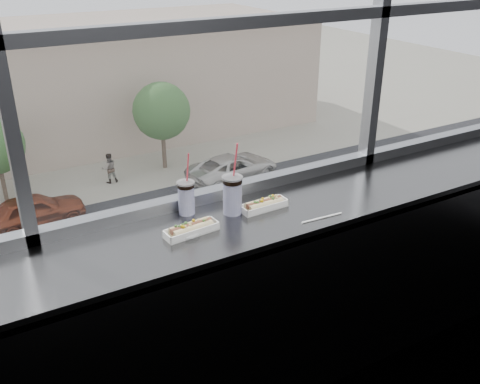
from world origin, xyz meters
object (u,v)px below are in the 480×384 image
car_near_d (153,263)px  wrapper (190,235)px  car_far_b (34,205)px  loose_straw (322,218)px  pedestrian_c (109,165)px  soda_cup_right (232,193)px  car_near_c (42,294)px  hotdog_tray_right (264,204)px  car_far_c (233,164)px  tree_right (161,111)px  soda_cup_left (186,196)px  hotdog_tray_left (191,229)px

car_near_d → wrapper: bearing=158.1°
car_far_b → loose_straw: bearing=172.7°
car_far_b → pedestrian_c: size_ratio=3.03×
soda_cup_right → car_near_d: size_ratio=0.06×
wrapper → soda_cup_right: bearing=21.9°
car_near_c → car_far_b: bearing=-13.1°
car_near_c → hotdog_tray_right: bearing=173.8°
loose_straw → car_near_d: bearing=77.5°
car_far_c → pedestrian_c: (-6.64, 3.43, 0.03)m
pedestrian_c → tree_right: tree_right is taller
wrapper → soda_cup_left: bearing=69.0°
pedestrian_c → tree_right: 4.67m
hotdog_tray_right → wrapper: hotdog_tray_right is taller
car_near_c → wrapper: bearing=172.2°
wrapper → car_near_d: bearing=71.7°
hotdog_tray_right → loose_straw: 0.30m
car_near_c → car_near_d: size_ratio=1.00×
hotdog_tray_right → soda_cup_right: (-0.16, 0.04, 0.09)m
car_near_d → loose_straw: bearing=160.3°
hotdog_tray_left → car_far_b: 26.71m
soda_cup_right → wrapper: 0.33m
car_near_d → car_near_c: bearing=86.4°
loose_straw → car_far_c: loose_straw is taller
hotdog_tray_right → soda_cup_left: bearing=155.5°
wrapper → car_near_d: size_ratio=0.01×
hotdog_tray_left → loose_straw: bearing=-21.2°
car_far_b → soda_cup_right: bearing=171.8°
wrapper → car_far_b: size_ratio=0.01×
wrapper → hotdog_tray_left: bearing=55.6°
hotdog_tray_right → soda_cup_left: soda_cup_left is taller
soda_cup_left → wrapper: size_ratio=3.41×
hotdog_tray_left → car_far_b: (2.08, 24.28, -10.93)m
car_near_c → car_far_b: 8.09m
pedestrian_c → soda_cup_left: bearing=75.8°
soda_cup_left → car_near_d: soda_cup_left is taller
pedestrian_c → hotdog_tray_right: bearing=76.6°
hotdog_tray_left → soda_cup_right: size_ratio=0.71×
car_near_d → car_far_b: (-3.31, 8.00, 0.04)m
car_far_c → car_far_b: bearing=82.1°
soda_cup_left → wrapper: (-0.09, -0.23, -0.08)m
loose_straw → wrapper: 0.67m
car_far_b → car_far_c: bearing=-93.9°
hotdog_tray_left → car_near_c: size_ratio=0.04×
wrapper → car_near_c: size_ratio=0.01×
car_far_c → pedestrian_c: size_ratio=2.88×
car_far_b → tree_right: size_ratio=1.21×
car_near_c → soda_cup_right: bearing=173.2°
tree_right → soda_cup_right: bearing=-110.6°
hotdog_tray_left → pedestrian_c: 30.63m
wrapper → pedestrian_c: size_ratio=0.04×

